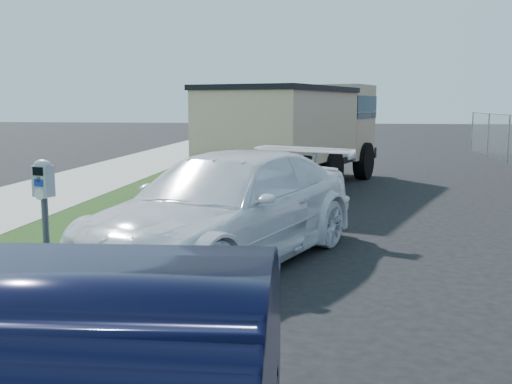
# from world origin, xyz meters

# --- Properties ---
(ground) EXTENTS (120.00, 120.00, 0.00)m
(ground) POSITION_xyz_m (0.00, 0.00, 0.00)
(ground) COLOR black
(ground) RESTS_ON ground
(streetside) EXTENTS (6.12, 50.00, 0.15)m
(streetside) POSITION_xyz_m (-5.57, 2.00, 0.07)
(streetside) COLOR #96968E
(streetside) RESTS_ON ground
(parking_meter) EXTENTS (0.24, 0.19, 1.50)m
(parking_meter) POSITION_xyz_m (-3.32, -1.29, 1.23)
(parking_meter) COLOR #3F4247
(parking_meter) RESTS_ON ground
(white_wagon) EXTENTS (4.00, 5.64, 1.52)m
(white_wagon) POSITION_xyz_m (-1.79, 1.10, 0.76)
(white_wagon) COLOR white
(white_wagon) RESTS_ON ground
(dump_truck) EXTENTS (4.68, 7.45, 2.75)m
(dump_truck) POSITION_xyz_m (-1.31, 9.15, 1.55)
(dump_truck) COLOR black
(dump_truck) RESTS_ON ground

